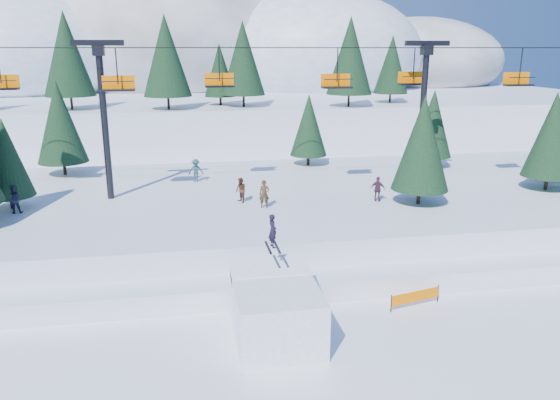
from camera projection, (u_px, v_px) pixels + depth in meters
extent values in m
plane|color=white|center=(295.00, 364.00, 21.95)|extent=(160.00, 160.00, 0.00)
cube|color=white|center=(244.00, 209.00, 38.68)|extent=(70.00, 22.00, 2.50)
cube|color=white|center=(265.00, 274.00, 29.39)|extent=(70.00, 6.00, 1.10)
cube|color=white|center=(208.00, 109.00, 85.62)|extent=(110.00, 60.00, 6.00)
ellipsoid|color=white|center=(18.00, 54.00, 82.41)|extent=(36.00, 32.40, 19.80)
ellipsoid|color=#605B59|center=(167.00, 42.00, 91.33)|extent=(44.00, 39.60, 26.40)
ellipsoid|color=white|center=(317.00, 54.00, 88.30)|extent=(34.00, 30.60, 19.72)
ellipsoid|color=#605B59|center=(417.00, 61.00, 97.73)|extent=(30.00, 27.00, 15.00)
cylinder|color=black|center=(169.00, 103.00, 57.89)|extent=(0.26, 0.26, 1.36)
cone|color=#1C3E23|center=(166.00, 56.00, 56.59)|extent=(5.04, 5.04, 8.34)
cylinder|color=black|center=(244.00, 101.00, 60.51)|extent=(0.26, 0.26, 1.29)
cone|color=#1C3E23|center=(243.00, 58.00, 59.27)|extent=(4.78, 4.78, 7.91)
cylinder|color=black|center=(349.00, 100.00, 60.66)|extent=(0.26, 0.26, 1.35)
cone|color=#1C3E23|center=(350.00, 55.00, 59.36)|extent=(5.02, 5.02, 8.30)
cylinder|color=black|center=(72.00, 103.00, 57.65)|extent=(0.26, 0.26, 1.40)
cone|color=#1C3E23|center=(67.00, 54.00, 56.30)|extent=(5.22, 5.22, 8.63)
cylinder|color=black|center=(390.00, 98.00, 65.06)|extent=(0.26, 0.26, 1.08)
cone|color=#1C3E23|center=(392.00, 65.00, 64.02)|extent=(4.03, 4.03, 6.66)
cylinder|color=black|center=(221.00, 101.00, 62.37)|extent=(0.26, 0.26, 0.96)
cone|color=#1C3E23|center=(220.00, 70.00, 61.45)|extent=(3.56, 3.56, 5.88)
cube|color=white|center=(277.00, 313.00, 23.55)|extent=(3.60, 4.44, 2.43)
cube|color=white|center=(270.00, 269.00, 25.02)|extent=(3.60, 1.55, 0.87)
imported|color=black|center=(273.00, 231.00, 24.22)|extent=(0.49, 0.63, 1.54)
cube|color=black|center=(268.00, 248.00, 24.39)|extent=(0.11, 1.65, 0.03)
cube|color=black|center=(277.00, 247.00, 24.46)|extent=(0.11, 1.65, 0.03)
cylinder|color=black|center=(105.00, 124.00, 35.48)|extent=(0.44, 0.44, 10.00)
cube|color=black|center=(98.00, 43.00, 34.11)|extent=(3.20, 0.35, 0.35)
cube|color=black|center=(98.00, 50.00, 34.23)|extent=(0.70, 0.70, 0.70)
cylinder|color=black|center=(422.00, 117.00, 39.20)|extent=(0.44, 0.44, 10.00)
cube|color=black|center=(427.00, 43.00, 37.83)|extent=(3.20, 0.35, 0.35)
cube|color=black|center=(427.00, 50.00, 37.95)|extent=(0.70, 0.70, 0.70)
cylinder|color=black|center=(274.00, 48.00, 34.91)|extent=(46.00, 0.06, 0.06)
cylinder|color=black|center=(268.00, 48.00, 37.19)|extent=(46.00, 0.06, 0.06)
cube|color=black|center=(2.00, 89.00, 34.95)|extent=(2.00, 0.75, 0.12)
cube|color=#FF7500|center=(3.00, 81.00, 35.19)|extent=(2.00, 0.10, 0.85)
cylinder|color=black|center=(117.00, 66.00, 33.55)|extent=(0.08, 0.08, 2.20)
cube|color=black|center=(119.00, 90.00, 33.93)|extent=(2.00, 0.75, 0.12)
cube|color=#FF7500|center=(119.00, 82.00, 34.17)|extent=(2.00, 0.10, 0.85)
cylinder|color=black|center=(117.00, 81.00, 33.46)|extent=(2.00, 0.06, 0.06)
cylinder|color=black|center=(219.00, 65.00, 36.91)|extent=(0.08, 0.08, 2.20)
cube|color=black|center=(220.00, 86.00, 37.30)|extent=(2.00, 0.75, 0.12)
cube|color=#FF7500|center=(219.00, 79.00, 37.54)|extent=(2.00, 0.10, 0.85)
cylinder|color=black|center=(220.00, 78.00, 36.82)|extent=(2.00, 0.06, 0.06)
cylinder|color=black|center=(337.00, 65.00, 35.93)|extent=(0.08, 0.08, 2.20)
cube|color=black|center=(337.00, 87.00, 36.32)|extent=(2.00, 0.75, 0.12)
cube|color=#FF7500|center=(335.00, 80.00, 36.56)|extent=(2.00, 0.10, 0.85)
cylinder|color=black|center=(339.00, 79.00, 35.84)|extent=(2.00, 0.06, 0.06)
cylinder|color=black|center=(414.00, 64.00, 39.29)|extent=(0.08, 0.08, 2.20)
cube|color=black|center=(413.00, 84.00, 39.68)|extent=(2.00, 0.75, 0.12)
cube|color=#FF7500|center=(411.00, 77.00, 39.92)|extent=(2.00, 0.10, 0.85)
cylinder|color=black|center=(415.00, 77.00, 39.20)|extent=(2.00, 0.06, 0.06)
cylinder|color=black|center=(521.00, 64.00, 38.18)|extent=(0.08, 0.08, 2.20)
cube|color=black|center=(518.00, 85.00, 38.57)|extent=(2.00, 0.75, 0.12)
cube|color=#FF7500|center=(516.00, 78.00, 38.81)|extent=(2.00, 0.10, 0.85)
cylinder|color=black|center=(522.00, 77.00, 38.09)|extent=(2.00, 0.06, 0.06)
cylinder|color=black|center=(546.00, 183.00, 38.96)|extent=(0.26, 0.26, 0.97)
cone|color=#1C3E23|center=(553.00, 135.00, 38.03)|extent=(3.61, 3.61, 5.97)
cylinder|color=black|center=(553.00, 172.00, 42.38)|extent=(0.26, 0.26, 0.96)
cone|color=#1C3E23|center=(559.00, 128.00, 41.46)|extent=(3.55, 3.55, 5.87)
cylinder|color=black|center=(430.00, 161.00, 46.48)|extent=(0.26, 0.26, 0.91)
cone|color=#1C3E23|center=(433.00, 123.00, 45.60)|extent=(3.38, 3.38, 5.59)
cylinder|color=black|center=(65.00, 168.00, 43.51)|extent=(0.26, 0.26, 1.04)
cone|color=#1C3E23|center=(60.00, 122.00, 42.52)|extent=(3.86, 3.86, 6.39)
cylinder|color=black|center=(308.00, 160.00, 47.28)|extent=(0.26, 0.26, 0.85)
cone|color=#1C3E23|center=(309.00, 125.00, 46.46)|extent=(3.16, 3.16, 5.22)
cylinder|color=black|center=(12.00, 202.00, 34.41)|extent=(0.26, 0.26, 0.80)
cone|color=#1C3E23|center=(6.00, 158.00, 33.64)|extent=(2.98, 2.98, 4.92)
cylinder|color=black|center=(418.00, 196.00, 35.39)|extent=(0.26, 0.26, 0.98)
cone|color=#1C3E23|center=(422.00, 143.00, 34.45)|extent=(3.64, 3.64, 6.02)
imported|color=#432E1A|center=(264.00, 194.00, 34.35)|extent=(0.71, 0.53, 1.79)
imported|color=#25424A|center=(196.00, 171.00, 41.08)|extent=(1.16, 0.71, 1.75)
imported|color=#442335|center=(378.00, 189.00, 35.82)|extent=(1.05, 0.86, 1.67)
imported|color=#252640|center=(14.00, 199.00, 33.28)|extent=(0.87, 0.70, 1.72)
imported|color=#223A2B|center=(423.00, 162.00, 44.76)|extent=(0.88, 0.88, 1.55)
imported|color=#4B2B1D|center=(241.00, 190.00, 35.59)|extent=(0.61, 0.71, 1.65)
cylinder|color=black|center=(391.00, 304.00, 26.15)|extent=(0.06, 0.06, 0.90)
cylinder|color=black|center=(438.00, 293.00, 27.24)|extent=(0.06, 0.06, 0.90)
cube|color=#FF7500|center=(415.00, 297.00, 26.67)|extent=(2.73, 0.70, 0.55)
cylinder|color=black|center=(404.00, 276.00, 29.32)|extent=(0.06, 0.06, 0.90)
cylinder|color=black|center=(454.00, 274.00, 29.60)|extent=(0.06, 0.06, 0.90)
cube|color=#FF7500|center=(429.00, 273.00, 29.43)|extent=(2.80, 0.24, 0.55)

